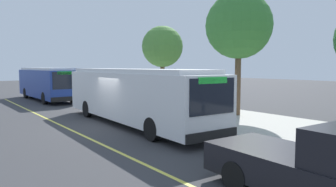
{
  "coord_description": "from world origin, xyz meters",
  "views": [
    {
      "loc": [
        14.67,
        -7.34,
        3.08
      ],
      "look_at": [
        2.39,
        1.8,
        1.75
      ],
      "focal_mm": 33.44,
      "sensor_mm": 36.0,
      "label": 1
    }
  ],
  "objects_px": {
    "waiting_bench": "(175,103)",
    "pedestrian_commuter": "(159,96)",
    "transit_bus_main": "(133,94)",
    "transit_bus_second": "(47,83)",
    "pickup_truck": "(331,171)",
    "route_sign_post": "(175,86)"
  },
  "relations": [
    {
      "from": "waiting_bench",
      "to": "pedestrian_commuter",
      "type": "height_order",
      "value": "pedestrian_commuter"
    },
    {
      "from": "transit_bus_main",
      "to": "transit_bus_second",
      "type": "bearing_deg",
      "value": -179.29
    },
    {
      "from": "transit_bus_main",
      "to": "transit_bus_second",
      "type": "distance_m",
      "value": 15.15
    },
    {
      "from": "pickup_truck",
      "to": "pedestrian_commuter",
      "type": "distance_m",
      "value": 14.89
    },
    {
      "from": "route_sign_post",
      "to": "pedestrian_commuter",
      "type": "distance_m",
      "value": 3.35
    },
    {
      "from": "pedestrian_commuter",
      "to": "waiting_bench",
      "type": "bearing_deg",
      "value": 66.46
    },
    {
      "from": "transit_bus_second",
      "to": "waiting_bench",
      "type": "relative_size",
      "value": 6.42
    },
    {
      "from": "waiting_bench",
      "to": "route_sign_post",
      "type": "height_order",
      "value": "route_sign_post"
    },
    {
      "from": "waiting_bench",
      "to": "route_sign_post",
      "type": "xyz_separation_m",
      "value": [
        2.64,
        -2.02,
        1.32
      ]
    },
    {
      "from": "pickup_truck",
      "to": "pedestrian_commuter",
      "type": "xyz_separation_m",
      "value": [
        -13.92,
        5.28,
        0.26
      ]
    },
    {
      "from": "transit_bus_main",
      "to": "pickup_truck",
      "type": "bearing_deg",
      "value": -8.61
    },
    {
      "from": "transit_bus_second",
      "to": "route_sign_post",
      "type": "distance_m",
      "value": 15.74
    },
    {
      "from": "pickup_truck",
      "to": "pedestrian_commuter",
      "type": "bearing_deg",
      "value": 159.25
    },
    {
      "from": "transit_bus_main",
      "to": "transit_bus_second",
      "type": "height_order",
      "value": "same"
    },
    {
      "from": "pedestrian_commuter",
      "to": "transit_bus_second",
      "type": "bearing_deg",
      "value": -163.11
    },
    {
      "from": "transit_bus_main",
      "to": "pedestrian_commuter",
      "type": "relative_size",
      "value": 7.38
    },
    {
      "from": "transit_bus_main",
      "to": "waiting_bench",
      "type": "height_order",
      "value": "transit_bus_main"
    },
    {
      "from": "waiting_bench",
      "to": "pedestrian_commuter",
      "type": "relative_size",
      "value": 0.95
    },
    {
      "from": "transit_bus_main",
      "to": "pickup_truck",
      "type": "xyz_separation_m",
      "value": [
        11.19,
        -1.69,
        -0.76
      ]
    },
    {
      "from": "route_sign_post",
      "to": "waiting_bench",
      "type": "bearing_deg",
      "value": 142.6
    },
    {
      "from": "route_sign_post",
      "to": "pedestrian_commuter",
      "type": "xyz_separation_m",
      "value": [
        -3.08,
        1.03,
        -0.84
      ]
    },
    {
      "from": "pickup_truck",
      "to": "route_sign_post",
      "type": "height_order",
      "value": "route_sign_post"
    }
  ]
}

